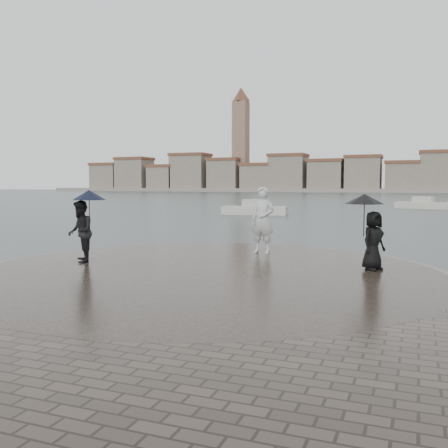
% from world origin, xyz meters
% --- Properties ---
extents(ground, '(400.00, 400.00, 0.00)m').
position_xyz_m(ground, '(0.00, 0.00, 0.00)').
color(ground, '#2B3835').
rests_on(ground, ground).
extents(kerb_ring, '(12.50, 12.50, 0.32)m').
position_xyz_m(kerb_ring, '(0.00, 3.50, 0.16)').
color(kerb_ring, gray).
rests_on(kerb_ring, ground).
extents(quay_tip, '(11.90, 11.90, 0.36)m').
position_xyz_m(quay_tip, '(0.00, 3.50, 0.18)').
color(quay_tip, '#2D261E').
rests_on(quay_tip, ground).
extents(statue, '(0.81, 0.57, 2.12)m').
position_xyz_m(statue, '(0.43, 7.09, 1.42)').
color(statue, silver).
rests_on(statue, quay_tip).
extents(visitor_left, '(1.25, 1.12, 2.04)m').
position_xyz_m(visitor_left, '(-3.74, 3.42, 1.45)').
color(visitor_left, black).
rests_on(visitor_left, quay_tip).
extents(visitor_right, '(1.16, 1.06, 1.95)m').
position_xyz_m(visitor_right, '(3.91, 5.10, 1.48)').
color(visitor_right, black).
rests_on(visitor_right, quay_tip).
extents(far_skyline, '(260.00, 20.00, 37.00)m').
position_xyz_m(far_skyline, '(-6.29, 160.71, 5.61)').
color(far_skyline, gray).
rests_on(far_skyline, ground).
extents(boats, '(32.42, 19.08, 1.50)m').
position_xyz_m(boats, '(5.67, 38.46, 0.38)').
color(boats, beige).
rests_on(boats, ground).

